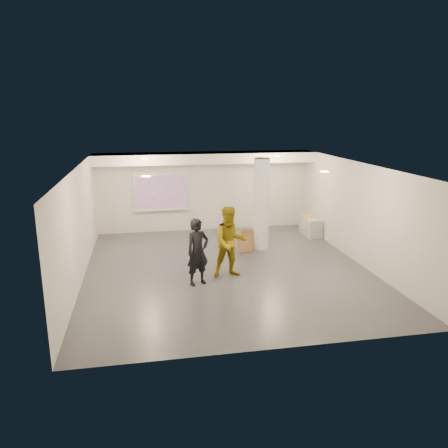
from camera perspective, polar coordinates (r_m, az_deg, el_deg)
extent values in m
cube|color=#3B3E43|center=(12.74, 0.33, -5.90)|extent=(8.00, 9.00, 0.01)
cube|color=white|center=(12.03, 0.36, 7.63)|extent=(8.00, 9.00, 0.01)
cube|color=silver|center=(16.64, -2.62, 4.31)|extent=(8.00, 0.01, 3.00)
cube|color=silver|center=(8.12, 6.46, -6.80)|extent=(8.00, 0.01, 3.00)
cube|color=silver|center=(12.20, -18.42, -0.19)|extent=(0.01, 9.00, 3.00)
cube|color=silver|center=(13.62, 17.11, 1.38)|extent=(0.01, 9.00, 3.00)
cube|color=white|center=(15.92, -2.39, 8.64)|extent=(8.00, 1.10, 0.36)
cylinder|color=#E6B87C|center=(14.30, -10.39, 8.40)|extent=(0.22, 0.22, 0.02)
cylinder|color=#E6B87C|center=(14.98, 6.88, 8.80)|extent=(0.22, 0.22, 0.02)
cylinder|color=#E6B87C|center=(10.32, -10.16, 6.15)|extent=(0.22, 0.22, 0.02)
cylinder|color=#E6B87C|center=(11.26, 12.99, 6.68)|extent=(0.22, 0.22, 0.02)
cylinder|color=white|center=(14.34, 4.86, 2.62)|extent=(0.52, 0.52, 3.00)
cube|color=silver|center=(16.45, -8.14, 4.23)|extent=(2.10, 0.06, 1.40)
cube|color=blue|center=(16.41, -8.14, 4.21)|extent=(1.90, 0.01, 1.20)
cube|color=silver|center=(16.53, -8.05, 1.81)|extent=(2.10, 0.08, 0.04)
cube|color=#9A9DA0|center=(16.34, 11.26, -0.32)|extent=(0.49, 1.16, 0.68)
cube|color=#FFAC0A|center=(16.35, 11.07, 0.98)|extent=(0.26, 0.35, 0.03)
cube|color=brown|center=(14.49, 3.43, -1.97)|extent=(0.63, 0.17, 0.68)
cube|color=brown|center=(14.17, 2.84, -2.56)|extent=(0.55, 0.29, 0.57)
imported|color=black|center=(11.40, -3.45, -3.66)|extent=(0.77, 0.66, 1.78)
imported|color=#977D10|center=(11.91, 0.82, -2.37)|extent=(0.99, 0.79, 1.97)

